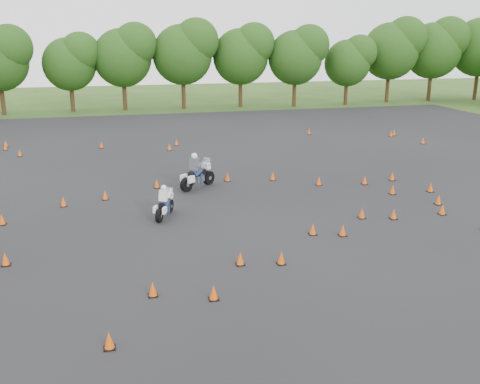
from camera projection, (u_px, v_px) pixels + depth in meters
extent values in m
plane|color=#2D5119|center=(266.00, 254.00, 19.48)|extent=(140.00, 140.00, 0.00)
plane|color=black|center=(230.00, 205.00, 25.07)|extent=(62.00, 62.00, 0.00)
cone|color=#DC4D09|center=(157.00, 184.00, 27.77)|extent=(0.26, 0.26, 0.45)
cone|color=#DC4D09|center=(101.00, 145.00, 37.55)|extent=(0.26, 0.26, 0.45)
cone|color=#DC4D09|center=(6.00, 144.00, 37.91)|extent=(0.26, 0.26, 0.45)
cone|color=#DC4D09|center=(365.00, 180.00, 28.43)|extent=(0.26, 0.26, 0.45)
cone|color=#DC4D09|center=(319.00, 181.00, 28.26)|extent=(0.26, 0.26, 0.45)
cone|color=#DC4D09|center=(169.00, 147.00, 36.81)|extent=(0.26, 0.26, 0.45)
cone|color=#DC4D09|center=(313.00, 229.00, 21.27)|extent=(0.26, 0.26, 0.45)
cone|color=#DC4D09|center=(5.00, 259.00, 18.43)|extent=(0.26, 0.26, 0.45)
cone|color=#DC4D09|center=(394.00, 214.00, 23.07)|extent=(0.26, 0.26, 0.45)
cone|color=#DC4D09|center=(439.00, 200.00, 25.04)|extent=(0.26, 0.26, 0.45)
cone|color=#DC4D09|center=(394.00, 133.00, 42.27)|extent=(0.26, 0.26, 0.45)
cone|color=#DC4D09|center=(63.00, 202.00, 24.77)|extent=(0.26, 0.26, 0.45)
cone|color=#DC4D09|center=(273.00, 176.00, 29.24)|extent=(0.26, 0.26, 0.45)
cone|color=#DC4D09|center=(309.00, 131.00, 42.73)|extent=(0.26, 0.26, 0.45)
cone|color=#DC4D09|center=(442.00, 210.00, 23.65)|extent=(0.26, 0.26, 0.45)
cone|color=#DC4D09|center=(105.00, 195.00, 25.79)|extent=(0.26, 0.26, 0.45)
cone|color=#DC4D09|center=(281.00, 258.00, 18.52)|extent=(0.26, 0.26, 0.45)
cone|color=#DC4D09|center=(191.00, 180.00, 28.54)|extent=(0.26, 0.26, 0.45)
cone|color=#DC4D09|center=(153.00, 289.00, 16.26)|extent=(0.26, 0.26, 0.45)
cone|color=#DC4D09|center=(240.00, 259.00, 18.47)|extent=(0.26, 0.26, 0.45)
cone|color=#DC4D09|center=(20.00, 153.00, 34.97)|extent=(0.26, 0.26, 0.45)
cone|color=#DC4D09|center=(393.00, 190.00, 26.67)|extent=(0.26, 0.26, 0.45)
cone|color=#DC4D09|center=(2.00, 220.00, 22.38)|extent=(0.26, 0.26, 0.45)
cone|color=#DC4D09|center=(362.00, 213.00, 23.16)|extent=(0.26, 0.26, 0.45)
cone|color=#DC4D09|center=(5.00, 147.00, 36.89)|extent=(0.26, 0.26, 0.45)
cone|color=#DC4D09|center=(109.00, 341.00, 13.53)|extent=(0.26, 0.26, 0.45)
cone|color=#DC4D09|center=(214.00, 293.00, 16.04)|extent=(0.26, 0.26, 0.45)
cone|color=#DC4D09|center=(343.00, 230.00, 21.14)|extent=(0.26, 0.26, 0.45)
cone|color=#DC4D09|center=(391.00, 134.00, 41.75)|extent=(0.26, 0.26, 0.45)
cone|color=#DC4D09|center=(177.00, 142.00, 38.46)|extent=(0.26, 0.26, 0.45)
cone|color=#DC4D09|center=(431.00, 188.00, 27.07)|extent=(0.26, 0.26, 0.45)
cone|color=#DC4D09|center=(423.00, 141.00, 38.99)|extent=(0.26, 0.26, 0.45)
cone|color=#DC4D09|center=(227.00, 177.00, 29.02)|extent=(0.26, 0.26, 0.45)
cone|color=#DC4D09|center=(392.00, 176.00, 29.21)|extent=(0.26, 0.26, 0.45)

